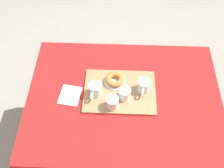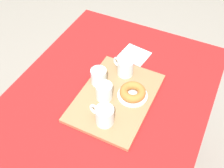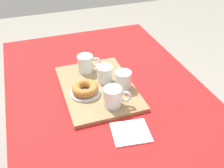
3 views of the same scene
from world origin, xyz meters
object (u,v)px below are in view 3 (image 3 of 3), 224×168
object	(u,v)px
tea_mug_right	(113,97)
paper_napkin	(130,133)
donut_plate_left	(85,92)
sugar_donut_left	(85,88)
serving_tray	(98,87)
tea_mug_left	(86,64)
dining_table	(104,102)
water_glass_far	(105,75)
water_glass_near	(123,80)

from	to	relation	value
tea_mug_right	paper_napkin	world-z (taller)	tea_mug_right
donut_plate_left	sugar_donut_left	size ratio (longest dim) A/B	1.16
tea_mug_right	sugar_donut_left	xyz separation A→B (m)	(-0.11, -0.09, -0.01)
serving_tray	tea_mug_left	distance (m)	0.15
tea_mug_right	paper_napkin	size ratio (longest dim) A/B	0.82
dining_table	sugar_donut_left	distance (m)	0.19
sugar_donut_left	water_glass_far	bearing A→B (deg)	119.06
tea_mug_right	paper_napkin	xyz separation A→B (m)	(0.15, 0.01, -0.05)
tea_mug_left	paper_napkin	world-z (taller)	tea_mug_left
donut_plate_left	tea_mug_left	bearing A→B (deg)	164.23
sugar_donut_left	donut_plate_left	bearing A→B (deg)	0.00
water_glass_near	tea_mug_left	bearing A→B (deg)	-146.33
dining_table	tea_mug_left	bearing A→B (deg)	-155.27
serving_tray	tea_mug_right	size ratio (longest dim) A/B	3.90
dining_table	water_glass_near	bearing A→B (deg)	45.18
serving_tray	sugar_donut_left	size ratio (longest dim) A/B	3.78
tea_mug_right	sugar_donut_left	size ratio (longest dim) A/B	0.97
dining_table	paper_napkin	distance (m)	0.34
water_glass_far	paper_napkin	distance (m)	0.33
tea_mug_left	paper_napkin	distance (m)	0.45
water_glass_far	tea_mug_left	bearing A→B (deg)	-152.62
tea_mug_left	sugar_donut_left	bearing A→B (deg)	-15.77
water_glass_far	donut_plate_left	size ratio (longest dim) A/B	0.57
donut_plate_left	serving_tray	bearing A→B (deg)	116.94
water_glass_near	water_glass_far	world-z (taller)	same
water_glass_far	sugar_donut_left	size ratio (longest dim) A/B	0.66
tea_mug_left	donut_plate_left	size ratio (longest dim) A/B	0.85
tea_mug_left	water_glass_near	distance (m)	0.22
dining_table	water_glass_near	world-z (taller)	water_glass_near
tea_mug_right	water_glass_near	xyz separation A→B (m)	(-0.10, 0.08, -0.00)
dining_table	water_glass_far	world-z (taller)	water_glass_far
tea_mug_left	paper_napkin	xyz separation A→B (m)	(0.44, 0.05, -0.05)
tea_mug_right	donut_plate_left	world-z (taller)	tea_mug_right
donut_plate_left	sugar_donut_left	xyz separation A→B (m)	(0.00, 0.00, 0.02)
tea_mug_left	donut_plate_left	distance (m)	0.18
tea_mug_right	sugar_donut_left	bearing A→B (deg)	-142.12
tea_mug_left	water_glass_near	bearing A→B (deg)	33.67
dining_table	water_glass_far	size ratio (longest dim) A/B	15.56
donut_plate_left	sugar_donut_left	world-z (taller)	sugar_donut_left
serving_tray	water_glass_near	size ratio (longest dim) A/B	5.75
paper_napkin	dining_table	bearing A→B (deg)	179.46
tea_mug_right	serving_tray	bearing A→B (deg)	-171.12
water_glass_near	sugar_donut_left	size ratio (longest dim) A/B	0.66
dining_table	tea_mug_right	size ratio (longest dim) A/B	10.55
donut_plate_left	paper_napkin	size ratio (longest dim) A/B	0.98
tea_mug_left	donut_plate_left	bearing A→B (deg)	-15.77
dining_table	water_glass_far	bearing A→B (deg)	86.54
water_glass_near	dining_table	bearing A→B (deg)	-134.82
water_glass_near	sugar_donut_left	xyz separation A→B (m)	(-0.01, -0.17, -0.01)
donut_plate_left	dining_table	bearing A→B (deg)	120.81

